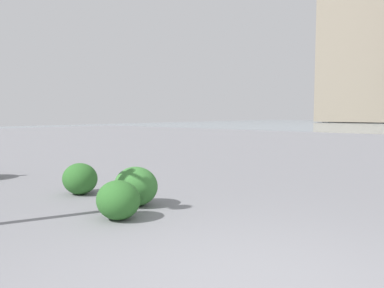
% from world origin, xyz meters
% --- Properties ---
extents(building_annex, '(12.79, 10.71, 20.68)m').
position_xyz_m(building_annex, '(19.22, -67.00, 10.34)').
color(building_annex, gray).
rests_on(building_annex, ground).
extents(shrub_low, '(0.64, 0.57, 0.54)m').
position_xyz_m(shrub_low, '(2.60, -0.76, 0.27)').
color(shrub_low, '#2D6628').
rests_on(shrub_low, ground).
extents(shrub_round, '(0.66, 0.59, 0.56)m').
position_xyz_m(shrub_round, '(4.44, -1.36, 0.28)').
color(shrub_round, '#2D6628').
rests_on(shrub_round, ground).
extents(shrub_tall, '(0.72, 0.65, 0.62)m').
position_xyz_m(shrub_tall, '(3.02, -1.44, 0.31)').
color(shrub_tall, '#387533').
rests_on(shrub_tall, ground).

